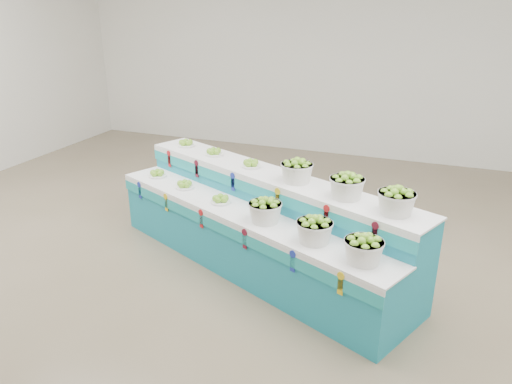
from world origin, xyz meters
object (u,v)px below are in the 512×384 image
(display_stand, at_px, (256,223))
(basket_upper_right, at_px, (396,201))
(plate_upper_mid, at_px, (214,152))
(basket_lower_left, at_px, (265,210))

(display_stand, xyz_separation_m, basket_upper_right, (1.47, -0.40, 0.63))
(display_stand, relative_size, plate_upper_mid, 16.95)
(display_stand, xyz_separation_m, basket_lower_left, (0.24, -0.36, 0.33))
(display_stand, height_order, basket_upper_right, basket_upper_right)
(display_stand, relative_size, basket_lower_left, 11.25)
(plate_upper_mid, relative_size, basket_upper_right, 0.66)
(display_stand, xyz_separation_m, plate_upper_mid, (-0.78, 0.60, 0.56))
(display_stand, bearing_deg, basket_upper_right, 8.79)
(display_stand, height_order, plate_upper_mid, plate_upper_mid)
(basket_lower_left, bearing_deg, basket_upper_right, -1.93)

